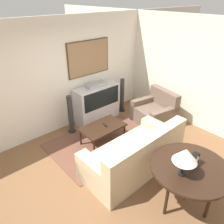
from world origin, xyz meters
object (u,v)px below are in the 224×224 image
tv (97,103)px  armchair (155,113)px  speaker_tower_right (122,96)px  coffee_table (103,128)px  mantel_clock (194,160)px  couch (135,156)px  table_lamp (186,155)px  console_table (190,170)px  speaker_tower_left (71,116)px

tv → armchair: 1.56m
tv → speaker_tower_right: 0.87m
coffee_table → mantel_clock: 2.24m
armchair → coffee_table: bearing=-87.3°
mantel_clock → speaker_tower_right: speaker_tower_right is taller
tv → couch: 2.12m
table_lamp → speaker_tower_right: size_ratio=0.46×
console_table → speaker_tower_right: (1.47, 3.04, -0.23)m
console_table → speaker_tower_left: size_ratio=1.23×
coffee_table → speaker_tower_right: speaker_tower_right is taller
couch → speaker_tower_right: bearing=-128.8°
coffee_table → table_lamp: size_ratio=2.16×
mantel_clock → speaker_tower_left: size_ratio=0.20×
coffee_table → couch: bearing=-94.7°
armchair → couch: bearing=-52.3°
couch → armchair: size_ratio=1.87×
speaker_tower_right → armchair: bearing=-80.0°
couch → speaker_tower_left: speaker_tower_left is taller
tv → couch: (-0.64, -2.01, -0.19)m
speaker_tower_left → speaker_tower_right: bearing=0.0°
table_lamp → speaker_tower_right: table_lamp is taller
tv → speaker_tower_left: size_ratio=1.23×
console_table → speaker_tower_right: bearing=64.2°
armchair → table_lamp: 2.85m
speaker_tower_left → console_table: bearing=-84.9°
couch → table_lamp: 1.37m
table_lamp → mantel_clock: table_lamp is taller
armchair → mantel_clock: bearing=-28.4°
speaker_tower_right → couch: bearing=-127.9°
couch → mantel_clock: bearing=95.0°
couch → table_lamp: table_lamp is taller
console_table → speaker_tower_left: bearing=95.1°
tv → speaker_tower_left: 0.87m
speaker_tower_right → table_lamp: bearing=-119.3°
armchair → table_lamp: (-1.89, -1.97, 0.83)m
armchair → mantel_clock: mantel_clock is taller
tv → coffee_table: bearing=-121.3°
tv → console_table: size_ratio=1.00×
tv → armchair: bearing=-47.0°
console_table → table_lamp: (-0.24, 0.00, 0.42)m
tv → coffee_table: tv is taller
armchair → coffee_table: size_ratio=1.10×
tv → speaker_tower_right: (0.87, -0.06, -0.04)m
tv → coffee_table: (-0.55, -0.91, -0.11)m
console_table → speaker_tower_right: speaker_tower_right is taller
coffee_table → mantel_clock: (0.02, -2.19, 0.48)m
table_lamp → mantel_clock: 0.40m
coffee_table → mantel_clock: size_ratio=4.95×
speaker_tower_left → coffee_table: bearing=-69.6°
couch → console_table: size_ratio=1.67×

